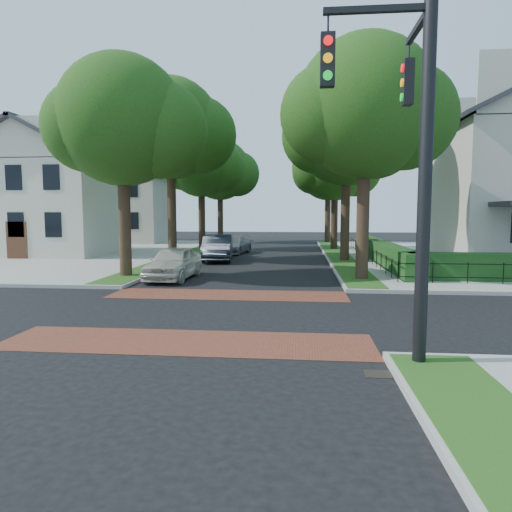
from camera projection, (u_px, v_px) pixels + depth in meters
The scene contains 23 objects.
ground at pixel (212, 313), 14.21m from camera, with size 120.00×120.00×0.00m, color black.
sidewalk_nw at pixel (9, 253), 34.88m from camera, with size 30.00×30.00×0.15m, color gray.
crosswalk_far at pixel (228, 295), 17.38m from camera, with size 9.00×2.20×0.01m, color brown.
crosswalk_near at pixel (187, 342), 11.03m from camera, with size 9.00×2.20×0.01m, color brown.
storm_drain at pixel (381, 374), 8.84m from camera, with size 0.65×0.45×0.01m, color black.
grass_strip_ne at pixel (337, 254), 32.60m from camera, with size 1.60×29.80×0.02m, color #1B4213.
grass_strip_nw at pixel (189, 253), 33.63m from camera, with size 1.60×29.80×0.02m, color #1B4213.
tree_right_near at pixel (367, 110), 20.12m from camera, with size 7.75×6.67×10.66m.
tree_right_mid at pixel (348, 133), 28.02m from camera, with size 8.25×7.09×11.22m.
tree_right_far at pixel (336, 166), 37.02m from camera, with size 7.25×6.23×9.74m.
tree_right_back at pixel (329, 171), 45.91m from camera, with size 7.50×6.45×10.20m.
tree_left_near at pixel (126, 123), 21.19m from camera, with size 7.50×6.45×10.20m.
tree_left_mid at pixel (173, 130), 29.03m from camera, with size 8.00×6.88×11.48m.
tree_left_far at pixel (203, 165), 38.04m from camera, with size 7.00×6.02×9.86m.
tree_left_back at pixel (221, 171), 46.95m from camera, with size 7.75×6.66×10.44m.
hedge_main_road at pixel (380, 251), 28.27m from camera, with size 1.00×18.00×1.20m, color #163B14.
fence_main_road at pixel (367, 253), 28.36m from camera, with size 0.06×18.00×0.90m, color black, non-canonical shape.
house_left_near at pixel (48, 186), 33.03m from camera, with size 10.00×9.00×10.14m.
house_left_far at pixel (123, 194), 46.90m from camera, with size 10.00×9.00×10.14m.
traffic_signal at pixel (413, 132), 8.92m from camera, with size 2.17×2.00×8.00m.
parked_car_front at pixel (174, 263), 21.40m from camera, with size 1.84×4.57×1.56m, color beige.
parked_car_middle at pixel (218, 248), 29.61m from camera, with size 1.80×5.17×1.70m, color black.
parked_car_rear at pixel (234, 245), 34.77m from camera, with size 1.88×4.63×1.34m, color slate.
Camera 1 is at (2.70, -13.78, 3.13)m, focal length 32.00 mm.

